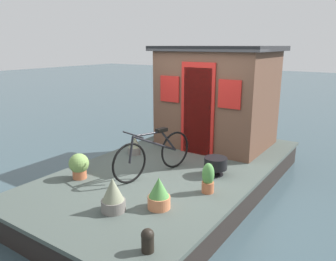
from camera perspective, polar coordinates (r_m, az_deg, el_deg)
name	(u,v)px	position (r m, az deg, el deg)	size (l,w,h in m)	color
ground_plane	(174,189)	(6.17, 1.06, -10.09)	(60.00, 60.00, 0.00)	#384C54
houseboat_deck	(174,177)	(6.08, 1.07, -8.11)	(5.58, 3.02, 0.46)	#424C47
houseboat_cabin	(217,96)	(7.15, 8.50, 5.91)	(1.89, 2.36, 2.09)	brown
bicycle	(154,154)	(5.48, -2.48, -4.04)	(1.62, 0.54, 0.79)	black
potted_plant_lavender	(79,165)	(5.57, -15.10, -5.81)	(0.32, 0.32, 0.42)	#B2603D
potted_plant_succulent	(159,194)	(4.45, -1.58, -10.85)	(0.31, 0.31, 0.43)	#C6754C
potted_plant_rosemary	(134,145)	(6.58, -5.88, -2.45)	(0.24, 0.24, 0.41)	slate
potted_plant_mint	(113,195)	(4.43, -9.47, -11.00)	(0.32, 0.32, 0.46)	slate
potted_plant_ivy	(208,178)	(4.92, 6.92, -8.22)	(0.18, 0.18, 0.46)	#B2603D
charcoal_grill	(216,164)	(5.58, 8.22, -5.69)	(0.38, 0.38, 0.30)	black
mooring_bollard	(148,240)	(3.65, -3.54, -18.28)	(0.14, 0.14, 0.26)	black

